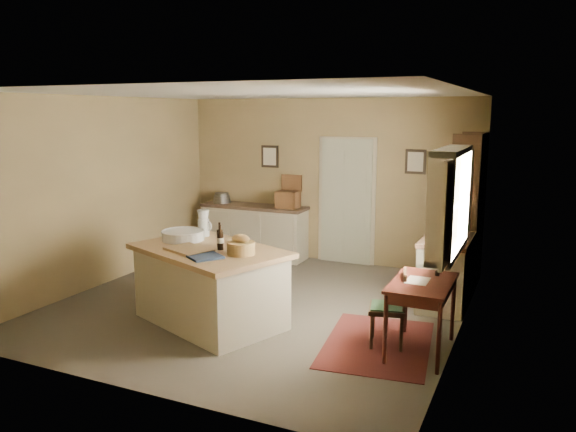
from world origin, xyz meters
name	(u,v)px	position (x,y,z in m)	size (l,w,h in m)	color
ground	(259,305)	(0.00, 0.00, 0.00)	(5.00, 5.00, 0.00)	brown
wall_back	(327,181)	(0.00, 2.50, 1.35)	(5.00, 0.10, 2.70)	#997F51
wall_front	(124,245)	(0.00, -2.50, 1.35)	(5.00, 0.10, 2.70)	#997F51
wall_left	(104,191)	(-2.50, 0.00, 1.35)	(0.10, 5.00, 2.70)	#997F51
wall_right	(464,218)	(2.50, 0.00, 1.35)	(0.10, 5.00, 2.70)	#997F51
ceiling	(257,93)	(0.00, 0.00, 2.70)	(5.00, 5.00, 0.00)	silver
door	(346,200)	(0.35, 2.47, 1.05)	(0.97, 0.06, 2.11)	#A8AA8E
framed_prints	(339,159)	(0.20, 2.48, 1.72)	(2.82, 0.02, 0.38)	black
window	(455,202)	(2.42, -0.20, 1.55)	(0.25, 1.99, 1.12)	#B5AB8D
work_island	(210,283)	(-0.25, -0.77, 0.48)	(2.10, 1.75, 1.20)	#B5AB8D
sideboard	(255,229)	(-1.21, 2.20, 0.48)	(1.86, 0.53, 1.18)	#B5AB8D
rug	(378,344)	(1.75, -0.59, 0.00)	(1.10, 1.60, 0.01)	#521815
writing_desk	(422,290)	(2.20, -0.59, 0.67)	(0.60, 0.98, 0.82)	black
desk_chair	(387,309)	(1.84, -0.57, 0.41)	(0.38, 0.38, 0.82)	#311F12
right_cabinet	(446,271)	(2.20, 0.98, 0.46)	(0.60, 1.07, 0.99)	#B5AB8D
shelving_unit	(471,211)	(2.36, 2.00, 1.09)	(0.37, 0.99, 2.19)	#311F12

